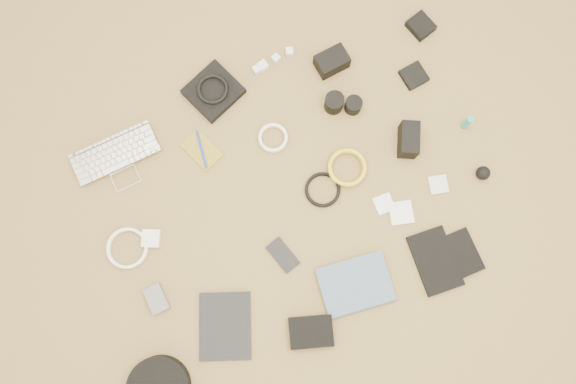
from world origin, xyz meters
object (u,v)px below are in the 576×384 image
object	(u,v)px
dslr_camera	(332,62)
paperback	(363,310)
phone	(283,255)
laptop	(120,165)
tablet	(225,326)

from	to	relation	value
dslr_camera	paperback	distance (m)	0.89
phone	paperback	bearing A→B (deg)	-73.59
paperback	dslr_camera	bearing A→B (deg)	-9.79
dslr_camera	paperback	world-z (taller)	dslr_camera
laptop	dslr_camera	distance (m)	0.85
laptop	phone	size ratio (longest dim) A/B	2.62
phone	tablet	bearing A→B (deg)	-168.30
dslr_camera	laptop	bearing A→B (deg)	178.27
tablet	phone	size ratio (longest dim) A/B	1.91
laptop	phone	distance (m)	0.66
laptop	paperback	xyz separation A→B (m)	(0.61, -0.78, -0.00)
dslr_camera	paperback	bearing A→B (deg)	-112.29
dslr_camera	phone	distance (m)	0.72
laptop	tablet	xyz separation A→B (m)	(0.16, -0.66, -0.01)
tablet	paperback	size ratio (longest dim) A/B	0.95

